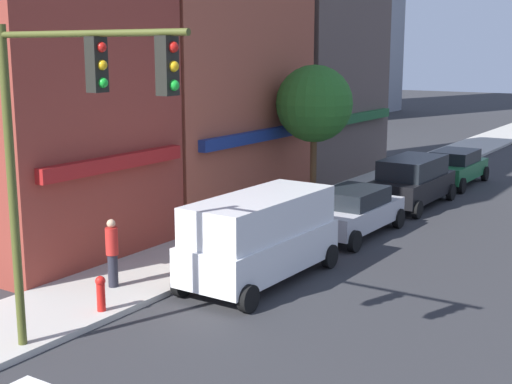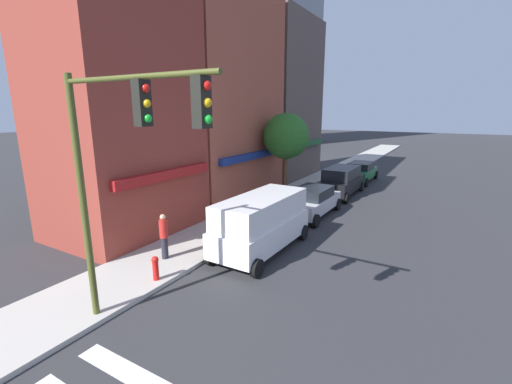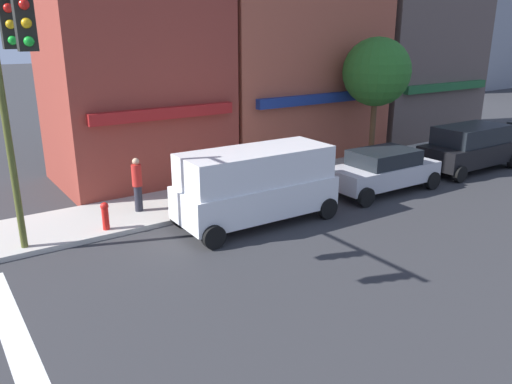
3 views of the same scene
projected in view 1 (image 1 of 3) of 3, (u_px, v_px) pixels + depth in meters
name	position (u px, v px, depth m)	size (l,w,h in m)	color
storefront_row	(208.00, 29.00, 27.04)	(22.99, 5.30, 15.21)	maroon
traffic_signal	(65.00, 127.00, 12.93)	(0.32, 4.58, 6.58)	#474C1E
van_white	(261.00, 235.00, 18.87)	(5.04, 2.22, 2.34)	white
sedan_silver	(353.00, 211.00, 23.66)	(4.44, 2.02, 1.59)	#B7B7BC
suv_black	(412.00, 180.00, 28.07)	(4.72, 2.12, 1.94)	black
sedan_green	(455.00, 167.00, 32.51)	(4.41, 2.02, 1.59)	#1E6638
pedestrian_red_jacket	(112.00, 252.00, 18.06)	(0.32, 0.32, 1.77)	#23232D
fire_hydrant	(101.00, 292.00, 16.46)	(0.24, 0.24, 0.84)	red
street_tree	(314.00, 104.00, 26.45)	(2.87, 2.87, 5.41)	brown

